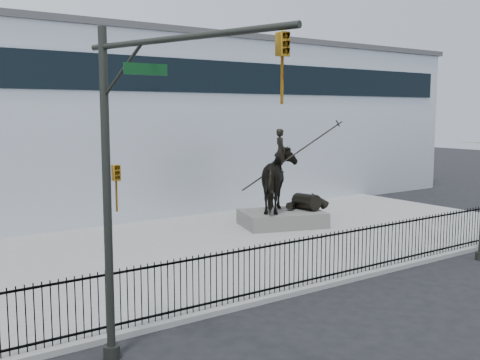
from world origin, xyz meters
TOP-DOWN VIEW (x-y plane):
  - ground at (0.00, 0.00)m, footprint 120.00×120.00m
  - plaza at (0.00, 7.00)m, footprint 30.00×12.00m
  - building at (0.00, 20.00)m, footprint 44.00×14.00m
  - picket_fence at (0.00, 1.25)m, footprint 22.10×0.10m
  - statue_plinth at (4.57, 8.42)m, footprint 4.19×3.48m
  - equestrian_statue at (4.63, 8.40)m, footprint 4.39×3.46m
  - traffic_signal_left at (-6.75, -0.62)m, footprint 1.52×4.84m

SIDE VIEW (x-z plane):
  - ground at x=0.00m, z-range 0.00..0.00m
  - plaza at x=0.00m, z-range 0.00..0.15m
  - statue_plinth at x=4.57m, z-range 0.15..0.82m
  - picket_fence at x=0.00m, z-range 0.15..1.65m
  - equestrian_statue at x=4.63m, z-range 0.28..4.19m
  - traffic_signal_left at x=-6.75m, z-range 0.53..7.53m
  - building at x=0.00m, z-range 0.00..9.00m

